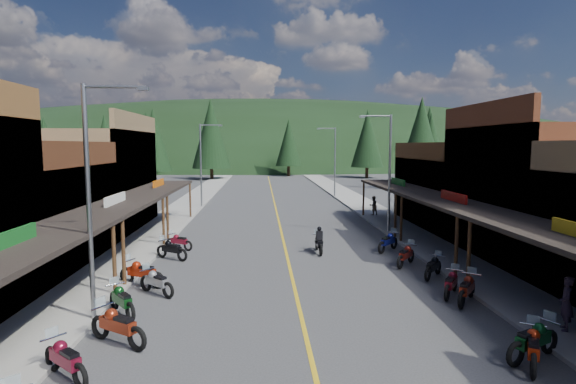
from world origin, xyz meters
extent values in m
plane|color=#38383A|center=(0.00, 0.00, 0.00)|extent=(220.00, 220.00, 0.00)
cube|color=gold|center=(0.00, 20.00, 0.01)|extent=(0.15, 90.00, 0.01)
cube|color=gray|center=(-8.70, 20.00, 0.07)|extent=(3.40, 94.00, 0.15)
cube|color=gray|center=(8.70, 20.00, 0.07)|extent=(3.40, 94.00, 0.15)
cube|color=black|center=(-8.70, -7.90, 3.00)|extent=(3.20, 10.20, 0.18)
cylinder|color=#472D19|center=(-7.20, -3.40, 1.50)|extent=(0.16, 0.16, 3.00)
cube|color=#14591E|center=(-8.70, -7.90, 3.20)|extent=(0.12, 3.00, 0.70)
cube|color=#3F2111|center=(-14.00, 1.70, 2.50)|extent=(8.00, 9.00, 5.00)
cube|color=#3F2111|center=(-10.15, 1.70, 3.10)|extent=(0.30, 9.00, 6.20)
cube|color=black|center=(-8.70, 1.70, 3.00)|extent=(3.20, 9.00, 0.18)
cylinder|color=#472D19|center=(-7.20, -2.20, 1.50)|extent=(0.16, 0.16, 3.00)
cylinder|color=#472D19|center=(-7.20, 5.60, 1.50)|extent=(0.16, 0.16, 3.00)
cube|color=silver|center=(-8.70, 1.70, 3.20)|extent=(0.12, 3.00, 0.70)
cube|color=brown|center=(-14.00, 11.30, 3.50)|extent=(8.00, 10.20, 7.00)
cube|color=brown|center=(-10.15, 11.30, 4.10)|extent=(0.30, 10.20, 8.20)
cube|color=black|center=(-8.70, 11.30, 3.00)|extent=(3.20, 10.20, 0.18)
cylinder|color=#472D19|center=(-7.20, 6.80, 1.50)|extent=(0.16, 0.16, 3.00)
cylinder|color=#472D19|center=(-7.20, 15.80, 1.50)|extent=(0.16, 0.16, 3.00)
cube|color=#CC590C|center=(-8.70, 11.30, 3.20)|extent=(0.12, 3.00, 0.70)
cylinder|color=#472D19|center=(7.20, -3.40, 1.50)|extent=(0.16, 0.16, 3.00)
cube|color=#562B19|center=(14.00, 1.70, 3.50)|extent=(8.00, 9.00, 7.00)
cube|color=#562B19|center=(10.15, 1.70, 4.10)|extent=(0.30, 9.00, 8.20)
cube|color=black|center=(8.70, 1.70, 3.00)|extent=(3.20, 9.00, 0.18)
cylinder|color=#472D19|center=(7.20, -2.20, 1.50)|extent=(0.16, 0.16, 3.00)
cylinder|color=#472D19|center=(7.20, 5.60, 1.50)|extent=(0.16, 0.16, 3.00)
cube|color=#B2140F|center=(8.70, 1.70, 3.20)|extent=(0.12, 3.00, 0.70)
cube|color=#4C2D16|center=(14.00, 11.30, 2.50)|extent=(8.00, 10.20, 5.00)
cube|color=#4C2D16|center=(10.15, 11.30, 3.10)|extent=(0.30, 10.20, 6.20)
cube|color=black|center=(8.70, 11.30, 3.00)|extent=(3.20, 10.20, 0.18)
cylinder|color=#472D19|center=(7.20, 6.80, 1.50)|extent=(0.16, 0.16, 3.00)
cylinder|color=#472D19|center=(7.20, 15.80, 1.50)|extent=(0.16, 0.16, 3.00)
cube|color=#14591E|center=(8.70, 11.30, 3.20)|extent=(0.12, 3.00, 0.70)
cylinder|color=gray|center=(-7.10, -6.00, 4.00)|extent=(0.16, 0.16, 8.00)
cylinder|color=gray|center=(-6.10, -6.00, 7.90)|extent=(2.00, 0.10, 0.10)
cube|color=gray|center=(-5.20, -6.00, 7.85)|extent=(0.35, 0.18, 0.12)
cylinder|color=gray|center=(-7.10, 22.00, 4.00)|extent=(0.16, 0.16, 8.00)
cylinder|color=gray|center=(-6.10, 22.00, 7.90)|extent=(2.00, 0.10, 0.10)
cube|color=gray|center=(-5.20, 22.00, 7.85)|extent=(0.35, 0.18, 0.12)
cylinder|color=gray|center=(7.10, 8.00, 4.00)|extent=(0.16, 0.16, 8.00)
cylinder|color=gray|center=(6.10, 8.00, 7.90)|extent=(2.00, 0.10, 0.10)
cube|color=gray|center=(5.20, 8.00, 7.85)|extent=(0.35, 0.18, 0.12)
cylinder|color=gray|center=(7.10, 30.00, 4.00)|extent=(0.16, 0.16, 8.00)
cylinder|color=gray|center=(6.10, 30.00, 7.90)|extent=(2.00, 0.10, 0.10)
cube|color=gray|center=(5.20, 30.00, 7.85)|extent=(0.35, 0.18, 0.12)
ellipsoid|color=black|center=(0.00, 135.00, 0.00)|extent=(310.00, 140.00, 60.00)
cylinder|color=black|center=(-40.00, 62.00, 1.00)|extent=(0.60, 0.60, 2.00)
cone|color=black|center=(-40.00, 62.00, 6.50)|extent=(5.04, 5.04, 9.00)
cylinder|color=black|center=(-24.00, 70.00, 1.00)|extent=(0.60, 0.60, 2.00)
cone|color=black|center=(-24.00, 70.00, 7.25)|extent=(5.88, 5.88, 10.50)
cylinder|color=black|center=(-10.00, 58.00, 1.00)|extent=(0.60, 0.60, 2.00)
cone|color=black|center=(-10.00, 58.00, 8.00)|extent=(6.72, 6.72, 12.00)
cylinder|color=black|center=(4.00, 66.00, 1.00)|extent=(0.60, 0.60, 2.00)
cone|color=black|center=(4.00, 66.00, 6.50)|extent=(5.04, 5.04, 9.00)
cylinder|color=black|center=(18.00, 60.00, 1.00)|extent=(0.60, 0.60, 2.00)
cone|color=black|center=(18.00, 60.00, 7.25)|extent=(5.88, 5.88, 10.50)
cylinder|color=black|center=(34.00, 72.00, 1.00)|extent=(0.60, 0.60, 2.00)
cone|color=black|center=(34.00, 72.00, 8.00)|extent=(6.72, 6.72, 12.00)
cylinder|color=black|center=(46.00, 64.00, 1.00)|extent=(0.60, 0.60, 2.00)
cone|color=black|center=(46.00, 64.00, 6.50)|extent=(5.04, 5.04, 9.00)
cylinder|color=black|center=(-32.00, 76.00, 1.00)|extent=(0.60, 0.60, 2.00)
cone|color=black|center=(-32.00, 76.00, 7.25)|extent=(5.88, 5.88, 10.50)
cylinder|color=black|center=(-22.00, 40.00, 1.00)|extent=(0.60, 0.60, 2.00)
cone|color=black|center=(-22.00, 40.00, 6.00)|extent=(4.48, 4.48, 8.00)
cylinder|color=black|center=(24.00, 45.00, 1.00)|extent=(0.60, 0.60, 2.00)
cone|color=black|center=(24.00, 45.00, 6.40)|extent=(4.93, 4.93, 8.80)
cylinder|color=black|center=(-18.00, 50.00, 1.00)|extent=(0.60, 0.60, 2.00)
cone|color=black|center=(-18.00, 50.00, 6.80)|extent=(5.38, 5.38, 9.60)
cylinder|color=black|center=(20.00, 38.00, 1.00)|extent=(0.60, 0.60, 2.00)
cone|color=black|center=(20.00, 38.00, 7.20)|extent=(5.82, 5.82, 10.40)
imported|color=#2C2030|center=(8.27, -7.89, 1.02)|extent=(0.64, 0.75, 1.74)
imported|color=brown|center=(8.05, 15.85, 0.95)|extent=(0.89, 0.71, 1.60)
camera|label=1|loc=(-1.39, -21.12, 6.03)|focal=28.00mm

